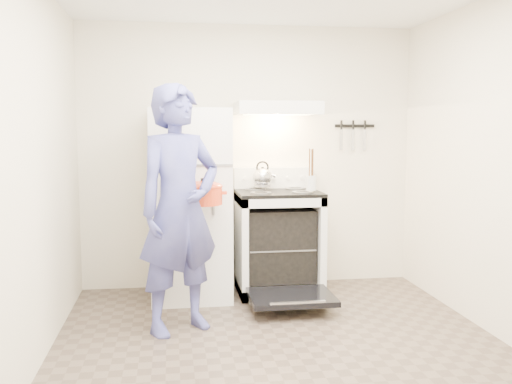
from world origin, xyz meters
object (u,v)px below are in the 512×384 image
at_px(person, 179,209).
at_px(dutch_oven, 203,195).
at_px(refrigerator, 190,204).
at_px(stove_body, 278,243).
at_px(tea_kettle, 262,176).

relative_size(person, dutch_oven, 4.88).
distance_m(refrigerator, stove_body, 0.90).
relative_size(refrigerator, dutch_oven, 4.47).
bearing_deg(dutch_oven, refrigerator, 98.02).
bearing_deg(stove_body, dutch_oven, -140.28).
height_order(tea_kettle, person, person).
xyz_separation_m(refrigerator, person, (-0.11, -0.87, 0.08)).
bearing_deg(dutch_oven, tea_kettle, 50.91).
bearing_deg(refrigerator, dutch_oven, -81.98).
relative_size(stove_body, dutch_oven, 2.42).
bearing_deg(stove_body, refrigerator, -178.23).
bearing_deg(tea_kettle, refrigerator, -166.89).
xyz_separation_m(person, dutch_oven, (0.19, 0.29, 0.07)).
bearing_deg(person, refrigerator, 52.38).
distance_m(refrigerator, tea_kettle, 0.74).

